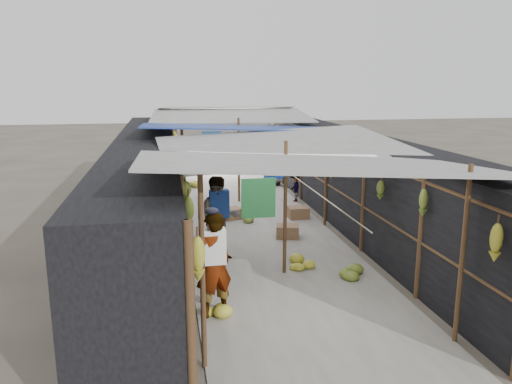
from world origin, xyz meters
TOP-DOWN VIEW (x-y plane):
  - ground at (0.00, 0.00)m, footprint 80.00×80.00m
  - aisle_slab at (0.00, 6.50)m, footprint 3.60×16.00m
  - stall_left at (-2.70, 6.50)m, footprint 1.40×15.00m
  - stall_right at (2.70, 6.50)m, footprint 1.40×15.00m
  - crate_near at (0.60, 5.16)m, footprint 0.62×0.54m
  - crate_mid at (1.30, 6.79)m, footprint 0.55×0.44m
  - crate_back at (-0.48, 7.04)m, footprint 0.61×0.57m
  - black_basin at (1.57, 11.25)m, footprint 0.55×0.55m
  - vendor_elderly at (-1.53, 1.44)m, footprint 0.74×0.62m
  - shopper_blue at (-1.15, 4.01)m, footprint 0.92×0.74m
  - vendor_seated at (1.70, 8.68)m, footprint 0.34×0.59m
  - market_canopy at (0.03, 6.84)m, footprint 5.62×15.20m
  - hanging_bananas at (0.07, 6.54)m, footprint 3.96×14.29m
  - floor_bananas at (-0.46, 4.91)m, footprint 3.29×10.38m

SIDE VIEW (x-z plane):
  - ground at x=0.00m, z-range 0.00..0.00m
  - aisle_slab at x=0.00m, z-range 0.00..0.02m
  - black_basin at x=1.57m, z-range 0.00..0.16m
  - floor_bananas at x=-0.46m, z-range -0.02..0.28m
  - crate_back at x=-0.48m, z-range 0.00..0.31m
  - crate_near at x=0.60m, z-range 0.00..0.32m
  - crate_mid at x=1.30m, z-range 0.00..0.33m
  - vendor_seated at x=1.70m, z-range 0.00..0.91m
  - vendor_elderly at x=-1.53m, z-range 0.00..1.72m
  - shopper_blue at x=-1.15m, z-range 0.00..1.78m
  - stall_left at x=-2.70m, z-range 0.00..2.30m
  - stall_right at x=2.70m, z-range 0.00..2.30m
  - hanging_bananas at x=0.07m, z-range 1.26..2.05m
  - market_canopy at x=0.03m, z-range 1.02..3.79m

